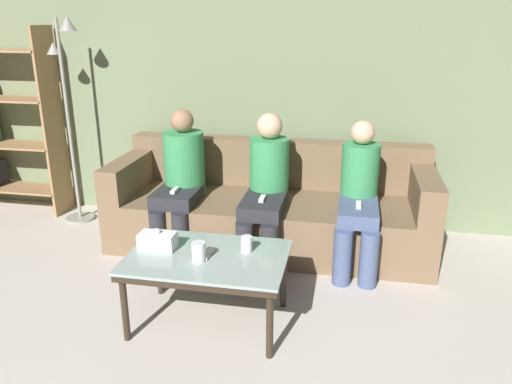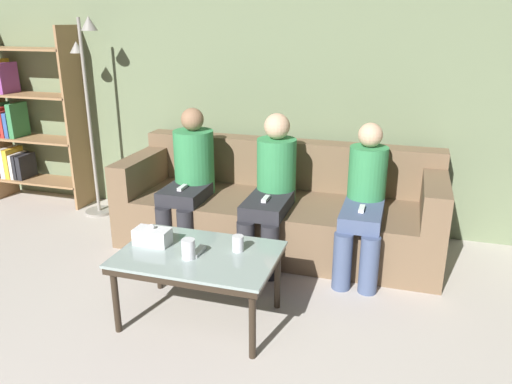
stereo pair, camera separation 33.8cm
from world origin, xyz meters
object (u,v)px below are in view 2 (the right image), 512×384
coffee_table (199,260)px  seated_person_left_end (190,175)px  couch (279,209)px  cup_near_left (188,249)px  seated_person_mid_left (272,185)px  standing_lamp (89,98)px  seated_person_mid_right (364,198)px  bookshelf (24,121)px  tissue_box (152,236)px  game_remote (198,251)px  cup_near_right (238,243)px

coffee_table → seated_person_left_end: size_ratio=0.85×
couch → cup_near_left: 1.35m
cup_near_left → seated_person_mid_left: size_ratio=0.11×
standing_lamp → seated_person_left_end: size_ratio=1.62×
couch → seated_person_mid_left: bearing=-90.0°
cup_near_left → seated_person_mid_right: size_ratio=0.11×
bookshelf → standing_lamp: standing_lamp is taller
couch → coffee_table: bearing=-98.2°
bookshelf → seated_person_mid_left: 2.76m
standing_lamp → coffee_table: bearing=-40.4°
tissue_box → seated_person_mid_left: size_ratio=0.20×
tissue_box → seated_person_left_end: 1.02m
bookshelf → seated_person_mid_right: bookshelf is taller
game_remote → seated_person_left_end: size_ratio=0.14×
cup_near_left → seated_person_left_end: size_ratio=0.11×
cup_near_left → seated_person_mid_left: seated_person_mid_left is taller
bookshelf → seated_person_mid_right: size_ratio=1.61×
cup_near_right → standing_lamp: standing_lamp is taller
seated_person_mid_right → cup_near_left: bearing=-130.1°
cup_near_right → seated_person_mid_right: bearing=53.6°
seated_person_left_end → seated_person_mid_right: bearing=-2.1°
bookshelf → seated_person_left_end: size_ratio=1.55×
bookshelf → couch: bearing=-6.2°
cup_near_right → seated_person_mid_right: (0.66, 0.89, 0.05)m
tissue_box → standing_lamp: size_ratio=0.12×
couch → bookshelf: (-2.70, 0.29, 0.52)m
game_remote → seated_person_left_end: 1.16m
cup_near_left → standing_lamp: 2.26m
couch → seated_person_mid_right: bearing=-20.0°
coffee_table → seated_person_mid_right: 1.32m
coffee_table → seated_person_mid_left: seated_person_mid_left is taller
cup_near_right → couch: bearing=91.9°
couch → coffee_table: size_ratio=2.70×
tissue_box → standing_lamp: bearing=134.1°
seated_person_mid_right → coffee_table: bearing=-131.5°
couch → game_remote: 1.26m
tissue_box → standing_lamp: 1.98m
standing_lamp → seated_person_mid_left: 1.93m
coffee_table → couch: bearing=81.8°
cup_near_right → bookshelf: size_ratio=0.06×
cup_near_right → seated_person_left_end: 1.19m
cup_near_left → seated_person_left_end: 1.22m
game_remote → seated_person_left_end: seated_person_left_end is taller
standing_lamp → cup_near_right: bearing=-35.0°
cup_near_right → game_remote: cup_near_right is taller
seated_person_mid_left → coffee_table: bearing=-100.1°
game_remote → standing_lamp: 2.24m
couch → seated_person_mid_right: seated_person_mid_right is taller
seated_person_left_end → seated_person_mid_right: seated_person_left_end is taller
seated_person_left_end → seated_person_mid_right: size_ratio=1.04×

